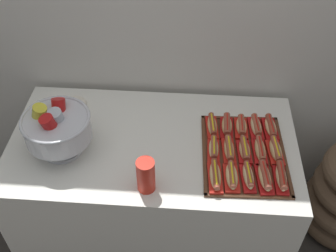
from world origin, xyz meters
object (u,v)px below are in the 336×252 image
at_px(hot_dog_2, 248,176).
at_px(punch_bowl, 57,127).
at_px(hot_dog_4, 281,177).
at_px(hot_dog_5, 214,149).
at_px(buffet_table, 155,186).
at_px(hot_dog_3, 265,177).
at_px(serving_tray, 244,154).
at_px(donut, 75,104).
at_px(hot_dog_0, 215,176).
at_px(hot_dog_9, 276,151).
at_px(cup_stack, 147,176).
at_px(hot_dog_14, 271,127).
at_px(hot_dog_6, 229,150).
at_px(hot_dog_11, 227,126).
at_px(hot_dog_10, 212,126).
at_px(hot_dog_7, 244,150).
at_px(hot_dog_1, 232,177).
at_px(hot_dog_12, 241,127).
at_px(hot_dog_13, 256,127).
at_px(hot_dog_8, 260,150).

xyz_separation_m(hot_dog_2, punch_bowl, (-0.91, 0.14, 0.12)).
distance_m(hot_dog_4, hot_dog_5, 0.34).
height_order(buffet_table, hot_dog_3, hot_dog_3).
xyz_separation_m(serving_tray, donut, (-0.91, 0.29, 0.01)).
height_order(hot_dog_0, hot_dog_9, hot_dog_9).
relative_size(hot_dog_0, cup_stack, 1.06).
xyz_separation_m(hot_dog_14, cup_stack, (-0.59, -0.40, 0.05)).
distance_m(hot_dog_4, hot_dog_6, 0.28).
bearing_deg(hot_dog_4, punch_bowl, 172.81).
height_order(hot_dog_4, hot_dog_11, hot_dog_4).
xyz_separation_m(hot_dog_2, hot_dog_10, (-0.16, 0.32, -0.00)).
relative_size(hot_dog_4, hot_dog_5, 1.14).
height_order(serving_tray, hot_dog_7, hot_dog_7).
distance_m(buffet_table, hot_dog_4, 0.76).
height_order(hot_dog_3, punch_bowl, punch_bowl).
xyz_separation_m(hot_dog_9, hot_dog_11, (-0.23, 0.16, -0.00)).
relative_size(hot_dog_1, hot_dog_12, 1.12).
bearing_deg(hot_dog_0, hot_dog_4, 2.10).
bearing_deg(donut, hot_dog_0, -31.23).
xyz_separation_m(hot_dog_3, punch_bowl, (-0.98, 0.14, 0.12)).
height_order(hot_dog_1, hot_dog_14, hot_dog_14).
bearing_deg(hot_dog_0, punch_bowl, 169.20).
height_order(hot_dog_5, hot_dog_13, same).
height_order(serving_tray, hot_dog_0, hot_dog_0).
distance_m(punch_bowl, donut, 0.35).
distance_m(hot_dog_1, hot_dog_11, 0.33).
relative_size(hot_dog_5, hot_dog_9, 0.89).
relative_size(hot_dog_6, hot_dog_10, 1.04).
xyz_separation_m(hot_dog_3, hot_dog_6, (-0.16, 0.16, -0.00)).
distance_m(hot_dog_5, hot_dog_8, 0.23).
distance_m(hot_dog_2, hot_dog_4, 0.15).
height_order(buffet_table, hot_dog_11, hot_dog_11).
bearing_deg(hot_dog_7, hot_dog_6, -177.90).
distance_m(hot_dog_4, hot_dog_13, 0.34).
distance_m(hot_dog_6, hot_dog_7, 0.08).
distance_m(buffet_table, hot_dog_9, 0.73).
bearing_deg(hot_dog_6, hot_dog_4, -34.16).
xyz_separation_m(hot_dog_2, hot_dog_11, (-0.09, 0.33, -0.00)).
height_order(hot_dog_6, donut, hot_dog_6).
xyz_separation_m(hot_dog_0, cup_stack, (-0.31, -0.06, 0.05)).
distance_m(hot_dog_14, cup_stack, 0.72).
bearing_deg(cup_stack, hot_dog_5, 37.31).
bearing_deg(punch_bowl, donut, 92.01).
bearing_deg(serving_tray, hot_dog_2, -87.90).
relative_size(hot_dog_3, cup_stack, 1.05).
bearing_deg(hot_dog_6, hot_dog_10, 116.54).
xyz_separation_m(buffet_table, hot_dog_14, (0.60, 0.11, 0.40)).
xyz_separation_m(hot_dog_0, hot_dog_4, (0.30, 0.01, 0.00)).
distance_m(hot_dog_1, punch_bowl, 0.85).
distance_m(hot_dog_2, hot_dog_3, 0.08).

